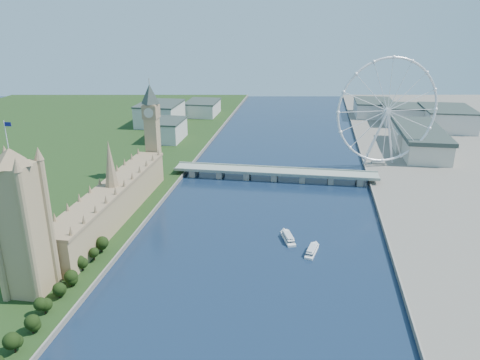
% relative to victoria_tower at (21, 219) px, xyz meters
% --- Properties ---
extents(tree_row, '(8.21, 152.21, 19.06)m').
position_rel_victoria_tower_xyz_m(tree_row, '(22.00, -13.00, -46.06)').
color(tree_row, black).
rests_on(tree_row, ground).
extents(victoria_tower, '(28.16, 28.16, 112.00)m').
position_rel_victoria_tower_xyz_m(victoria_tower, '(0.00, 0.00, 0.00)').
color(victoria_tower, tan).
rests_on(victoria_tower, ground).
extents(parliament_range, '(24.00, 200.00, 70.00)m').
position_rel_victoria_tower_xyz_m(parliament_range, '(7.00, 115.00, -36.01)').
color(parliament_range, tan).
rests_on(parliament_range, ground).
extents(big_ben, '(20.02, 20.02, 110.00)m').
position_rel_victoria_tower_xyz_m(big_ben, '(7.00, 223.00, 12.08)').
color(big_ben, tan).
rests_on(big_ben, ground).
extents(westminster_bridge, '(220.00, 22.00, 9.50)m').
position_rel_victoria_tower_xyz_m(westminster_bridge, '(135.00, 245.00, -47.86)').
color(westminster_bridge, gray).
rests_on(westminster_bridge, ground).
extents(london_eye, '(113.60, 39.12, 124.30)m').
position_rel_victoria_tower_xyz_m(london_eye, '(254.98, 300.08, 13.03)').
color(london_eye, silver).
rests_on(london_eye, ground).
extents(county_hall, '(54.00, 144.00, 35.00)m').
position_rel_victoria_tower_xyz_m(county_hall, '(310.00, 375.00, -54.49)').
color(county_hall, beige).
rests_on(county_hall, ground).
extents(city_skyline, '(505.00, 280.00, 32.00)m').
position_rel_victoria_tower_xyz_m(city_skyline, '(174.22, 505.08, -37.53)').
color(city_skyline, beige).
rests_on(city_skyline, ground).
extents(tour_boat_near, '(14.88, 27.60, 5.90)m').
position_rel_victoria_tower_xyz_m(tour_boat_near, '(157.99, 102.02, -54.49)').
color(tour_boat_near, white).
rests_on(tour_boat_near, ground).
extents(tour_boat_far, '(11.72, 26.20, 5.57)m').
position_rel_victoria_tower_xyz_m(tour_boat_far, '(176.82, 83.87, -54.49)').
color(tour_boat_far, white).
rests_on(tour_boat_far, ground).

